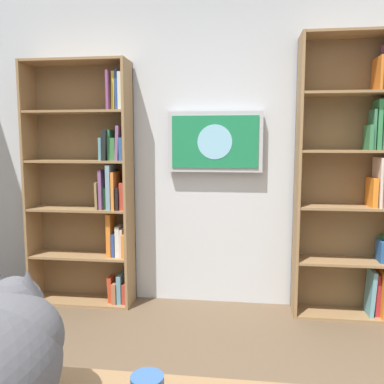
{
  "coord_description": "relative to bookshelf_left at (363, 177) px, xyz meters",
  "views": [
    {
      "loc": [
        -0.29,
        1.24,
        1.39
      ],
      "look_at": [
        0.01,
        -1.03,
        1.11
      ],
      "focal_mm": 37.99,
      "sensor_mm": 36.0,
      "label": 1
    }
  ],
  "objects": [
    {
      "name": "wall_back",
      "position": [
        1.21,
        -0.17,
        0.22
      ],
      "size": [
        4.52,
        0.06,
        2.7
      ],
      "primitive_type": "cube",
      "color": "silver",
      "rests_on": "ground"
    },
    {
      "name": "bookshelf_right",
      "position": [
        2.21,
        -0.0,
        -0.11
      ],
      "size": [
        0.89,
        0.28,
        2.06
      ],
      "color": "#937047",
      "rests_on": "ground"
    },
    {
      "name": "wall_mounted_tv",
      "position": [
        1.17,
        -0.08,
        0.27
      ],
      "size": [
        0.78,
        0.07,
        0.5
      ],
      "color": "#B7B7BC"
    },
    {
      "name": "bookshelf_left",
      "position": [
        0.0,
        0.0,
        0.0
      ],
      "size": [
        0.82,
        0.28,
        2.21
      ],
      "color": "#937047",
      "rests_on": "ground"
    }
  ]
}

